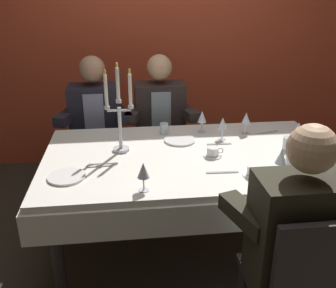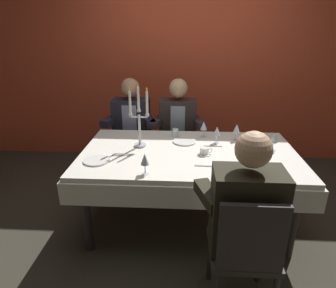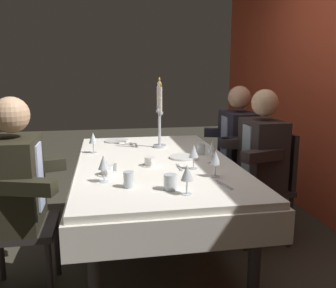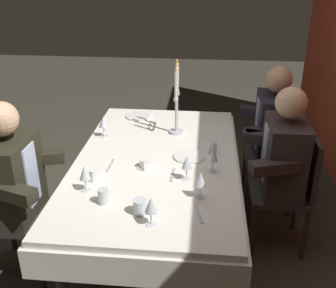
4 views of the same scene
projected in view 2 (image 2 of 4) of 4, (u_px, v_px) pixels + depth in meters
The scene contains 24 objects.
ground_plane at pixel (187, 221), 2.88m from camera, with size 12.00×12.00×0.00m, color #373329.
back_wall at pixel (189, 61), 3.92m from camera, with size 6.00×0.12×2.70m, color #D04A2C.
dining_table at pixel (189, 164), 2.65m from camera, with size 1.94×1.14×0.74m.
candelabra at pixel (139, 121), 2.63m from camera, with size 0.19×0.11×0.59m.
dinner_plate_0 at pixel (97, 161), 2.41m from camera, with size 0.22×0.22×0.01m, color white.
dinner_plate_1 at pixel (185, 141), 2.81m from camera, with size 0.22×0.22×0.01m, color white.
wine_glass_0 at pixel (274, 139), 2.58m from camera, with size 0.07×0.07×0.16m.
wine_glass_1 at pixel (250, 158), 2.20m from camera, with size 0.07×0.07×0.16m.
wine_glass_2 at pixel (145, 160), 2.17m from camera, with size 0.07×0.07×0.16m.
wine_glass_3 at pixel (237, 129), 2.83m from camera, with size 0.07×0.07×0.16m.
wine_glass_4 at pixel (217, 131), 2.75m from camera, with size 0.07×0.07×0.16m.
wine_glass_5 at pixel (204, 126), 2.91m from camera, with size 0.07×0.07×0.16m.
water_tumbler_0 at pixel (265, 149), 2.55m from camera, with size 0.07×0.07×0.09m, color silver.
water_tumbler_1 at pixel (175, 133), 2.95m from camera, with size 0.06×0.06×0.08m, color silver.
water_tumbler_2 at pixel (261, 159), 2.34m from camera, with size 0.06×0.06×0.09m, color silver.
coffee_cup_0 at pixel (229, 167), 2.26m from camera, with size 0.13×0.12×0.06m.
coffee_cup_1 at pixel (204, 151), 2.54m from camera, with size 0.13×0.12×0.06m.
fork_0 at pixel (122, 155), 2.52m from camera, with size 0.17×0.02×0.01m, color #B7B7BC.
knife_1 at pixel (206, 166), 2.33m from camera, with size 0.19×0.02×0.01m, color #B7B7BC.
spoon_2 at pixel (254, 140), 2.86m from camera, with size 0.17×0.02×0.01m, color #B7B7BC.
fork_3 at pixel (213, 146), 2.72m from camera, with size 0.17×0.02×0.01m, color #B7B7BC.
seated_diner_0 at pixel (132, 121), 3.46m from camera, with size 0.63×0.48×1.24m.
seated_diner_1 at pixel (178, 122), 3.43m from camera, with size 0.63×0.48×1.24m.
seated_diner_2 at pixel (247, 211), 1.77m from camera, with size 0.63×0.48×1.24m.
Camera 2 is at (-0.05, -2.40, 1.76)m, focal length 31.35 mm.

